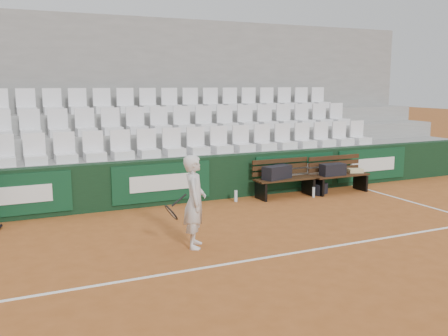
# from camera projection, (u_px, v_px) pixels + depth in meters

# --- Properties ---
(ground) EXTENTS (80.00, 80.00, 0.00)m
(ground) POSITION_uv_depth(u_px,v_px,m) (253.00, 260.00, 7.55)
(ground) COLOR #A05524
(ground) RESTS_ON ground
(court_baseline) EXTENTS (18.00, 0.06, 0.01)m
(court_baseline) POSITION_uv_depth(u_px,v_px,m) (253.00, 260.00, 7.55)
(court_baseline) COLOR white
(court_baseline) RESTS_ON ground
(back_barrier) EXTENTS (18.00, 0.34, 1.00)m
(back_barrier) POSITION_uv_depth(u_px,v_px,m) (172.00, 181.00, 11.07)
(back_barrier) COLOR black
(back_barrier) RESTS_ON ground
(grandstand_tier_front) EXTENTS (18.00, 0.95, 1.00)m
(grandstand_tier_front) POSITION_uv_depth(u_px,v_px,m) (160.00, 176.00, 11.60)
(grandstand_tier_front) COLOR gray
(grandstand_tier_front) RESTS_ON ground
(grandstand_tier_mid) EXTENTS (18.00, 0.95, 1.45)m
(grandstand_tier_mid) POSITION_uv_depth(u_px,v_px,m) (148.00, 161.00, 12.42)
(grandstand_tier_mid) COLOR #959592
(grandstand_tier_mid) RESTS_ON ground
(grandstand_tier_back) EXTENTS (18.00, 0.95, 1.90)m
(grandstand_tier_back) POSITION_uv_depth(u_px,v_px,m) (138.00, 148.00, 13.23)
(grandstand_tier_back) COLOR gray
(grandstand_tier_back) RESTS_ON ground
(grandstand_rear_wall) EXTENTS (18.00, 0.30, 4.40)m
(grandstand_rear_wall) POSITION_uv_depth(u_px,v_px,m) (131.00, 100.00, 13.58)
(grandstand_rear_wall) COLOR gray
(grandstand_rear_wall) RESTS_ON ground
(seat_row_front) EXTENTS (11.90, 0.44, 0.63)m
(seat_row_front) POSITION_uv_depth(u_px,v_px,m) (162.00, 143.00, 11.31)
(seat_row_front) COLOR white
(seat_row_front) RESTS_ON grandstand_tier_front
(seat_row_mid) EXTENTS (11.90, 0.44, 0.63)m
(seat_row_mid) POSITION_uv_depth(u_px,v_px,m) (149.00, 120.00, 12.09)
(seat_row_mid) COLOR silver
(seat_row_mid) RESTS_ON grandstand_tier_mid
(seat_row_back) EXTENTS (11.90, 0.44, 0.63)m
(seat_row_back) POSITION_uv_depth(u_px,v_px,m) (138.00, 100.00, 12.86)
(seat_row_back) COLOR silver
(seat_row_back) RESTS_ON grandstand_tier_back
(bench_left) EXTENTS (1.50, 0.56, 0.45)m
(bench_left) POSITION_uv_depth(u_px,v_px,m) (285.00, 188.00, 11.70)
(bench_left) COLOR #362010
(bench_left) RESTS_ON ground
(bench_right) EXTENTS (1.50, 0.56, 0.45)m
(bench_right) POSITION_uv_depth(u_px,v_px,m) (339.00, 183.00, 12.21)
(bench_right) COLOR #381F10
(bench_right) RESTS_ON ground
(sports_bag_left) EXTENTS (0.78, 0.51, 0.31)m
(sports_bag_left) POSITION_uv_depth(u_px,v_px,m) (277.00, 172.00, 11.56)
(sports_bag_left) COLOR black
(sports_bag_left) RESTS_ON bench_left
(sports_bag_right) EXTENTS (0.61, 0.29, 0.28)m
(sports_bag_right) POSITION_uv_depth(u_px,v_px,m) (333.00, 170.00, 12.00)
(sports_bag_right) COLOR black
(sports_bag_right) RESTS_ON bench_right
(towel) EXTENTS (0.41, 0.34, 0.10)m
(towel) POSITION_uv_depth(u_px,v_px,m) (355.00, 171.00, 12.40)
(towel) COLOR #CDBD84
(towel) RESTS_ON bench_right
(sports_bag_ground) EXTENTS (0.49, 0.41, 0.26)m
(sports_bag_ground) POSITION_uv_depth(u_px,v_px,m) (319.00, 189.00, 12.02)
(sports_bag_ground) COLOR black
(sports_bag_ground) RESTS_ON ground
(water_bottle_near) EXTENTS (0.07, 0.07, 0.26)m
(water_bottle_near) POSITION_uv_depth(u_px,v_px,m) (236.00, 196.00, 11.25)
(water_bottle_near) COLOR silver
(water_bottle_near) RESTS_ON ground
(water_bottle_far) EXTENTS (0.07, 0.07, 0.24)m
(water_bottle_far) POSITION_uv_depth(u_px,v_px,m) (314.00, 192.00, 11.69)
(water_bottle_far) COLOR silver
(water_bottle_far) RESTS_ON ground
(tennis_player) EXTENTS (0.77, 0.65, 1.52)m
(tennis_player) POSITION_uv_depth(u_px,v_px,m) (195.00, 202.00, 8.04)
(tennis_player) COLOR silver
(tennis_player) RESTS_ON ground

